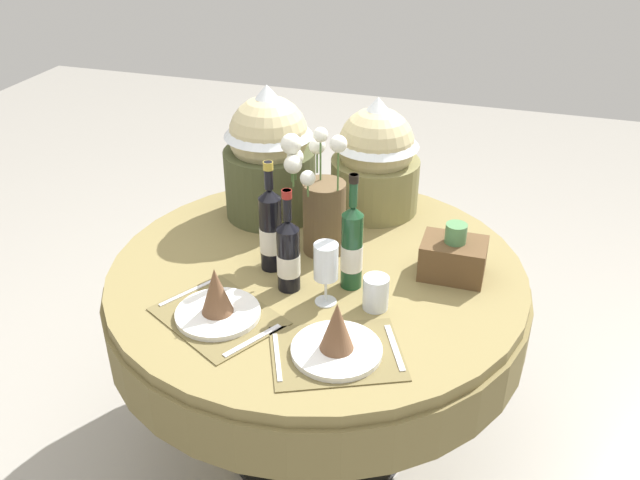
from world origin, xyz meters
TOP-DOWN VIEW (x-y plane):
  - ground at (0.00, 0.00)m, footprint 8.00×8.00m
  - dining_table at (0.00, 0.00)m, footprint 1.34×1.34m
  - place_setting_left at (-0.19, -0.33)m, footprint 0.42×0.39m
  - place_setting_right at (0.18, -0.39)m, footprint 0.42×0.38m
  - flower_vase at (-0.02, 0.11)m, footprint 0.21×0.22m
  - wine_bottle_left at (-0.04, -0.14)m, footprint 0.07×0.07m
  - wine_bottle_centre at (0.13, -0.07)m, footprint 0.07×0.07m
  - wine_bottle_right at (-0.13, -0.04)m, footprint 0.07×0.07m
  - wine_glass_right at (0.08, -0.17)m, footprint 0.07×0.07m
  - tumbler_near_left at (0.23, -0.16)m, footprint 0.07×0.07m
  - gift_tub_back_left at (-0.27, 0.30)m, footprint 0.32×0.32m
  - gift_tub_back_centre at (0.08, 0.45)m, footprint 0.32×0.32m
  - woven_basket_side_right at (0.41, 0.08)m, footprint 0.19×0.14m

SIDE VIEW (x-z plane):
  - ground at x=0.00m, z-range 0.00..0.00m
  - dining_table at x=0.00m, z-range 0.25..1.01m
  - place_setting_left at x=-0.19m, z-range 0.73..0.89m
  - place_setting_right at x=0.18m, z-range 0.73..0.89m
  - tumbler_near_left at x=0.23m, z-range 0.76..0.86m
  - woven_basket_side_right at x=0.41m, z-range 0.74..0.92m
  - wine_bottle_left at x=-0.04m, z-range 0.72..1.04m
  - wine_glass_right at x=0.08m, z-range 0.80..1.00m
  - wine_bottle_centre at x=0.13m, z-range 0.72..1.08m
  - wine_bottle_right at x=-0.13m, z-range 0.72..1.08m
  - flower_vase at x=-0.02m, z-range 0.72..1.14m
  - gift_tub_back_centre at x=0.08m, z-range 0.77..1.19m
  - gift_tub_back_left at x=-0.27m, z-range 0.78..1.25m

